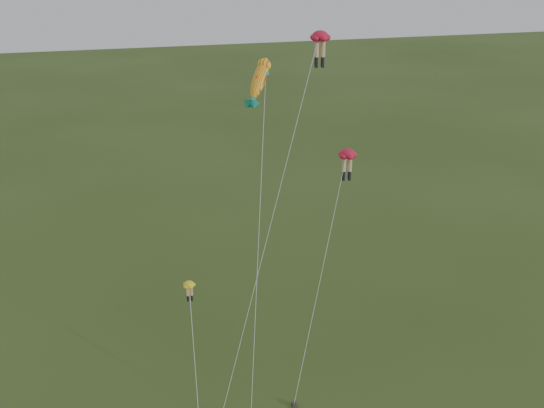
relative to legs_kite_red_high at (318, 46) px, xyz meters
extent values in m
plane|color=#2F4217|center=(-6.54, -8.45, -20.39)|extent=(300.00, 300.00, 0.00)
ellipsoid|color=red|center=(0.18, 0.19, 0.59)|extent=(1.55, 1.55, 0.69)
cylinder|color=tan|center=(-0.03, 0.22, -0.22)|extent=(0.30, 0.30, 1.05)
cylinder|color=black|center=(-0.03, 0.22, -1.00)|extent=(0.24, 0.24, 0.52)
cube|color=black|center=(-0.03, 0.22, -1.34)|extent=(0.21, 0.33, 0.15)
cylinder|color=tan|center=(0.39, 0.16, -0.22)|extent=(0.30, 0.30, 1.05)
cylinder|color=black|center=(0.39, 0.16, -1.00)|extent=(0.24, 0.24, 0.52)
cube|color=black|center=(0.39, 0.16, -1.34)|extent=(0.21, 0.33, 0.15)
cylinder|color=silver|center=(-4.32, -4.52, -9.62)|extent=(9.04, 9.45, 21.12)
ellipsoid|color=red|center=(2.06, -0.80, -7.15)|extent=(1.58, 1.58, 0.66)
cylinder|color=tan|center=(1.86, -0.76, -7.93)|extent=(0.29, 0.29, 1.01)
cylinder|color=black|center=(1.86, -0.76, -8.69)|extent=(0.23, 0.23, 0.51)
cube|color=black|center=(1.86, -0.76, -9.02)|extent=(0.23, 0.32, 0.15)
cylinder|color=tan|center=(2.25, -0.85, -7.93)|extent=(0.29, 0.29, 1.01)
cylinder|color=black|center=(2.25, -0.85, -8.69)|extent=(0.23, 0.23, 0.51)
cube|color=black|center=(2.25, -0.85, -9.02)|extent=(0.23, 0.32, 0.15)
cylinder|color=silver|center=(-1.08, -4.98, -13.50)|extent=(6.30, 8.40, 13.36)
cube|color=black|center=(-4.21, -9.16, -20.27)|extent=(0.25, 0.35, 0.24)
ellipsoid|color=yellow|center=(-9.80, -5.54, -12.84)|extent=(0.83, 0.83, 0.40)
cylinder|color=tan|center=(-9.92, -5.53, -13.31)|extent=(0.18, 0.18, 0.61)
cylinder|color=black|center=(-9.92, -5.53, -13.77)|extent=(0.14, 0.14, 0.30)
cube|color=black|center=(-9.92, -5.53, -13.96)|extent=(0.11, 0.18, 0.09)
cylinder|color=tan|center=(-9.68, -5.54, -13.31)|extent=(0.18, 0.18, 0.61)
cylinder|color=black|center=(-9.68, -5.54, -13.77)|extent=(0.14, 0.14, 0.30)
cube|color=black|center=(-9.68, -5.54, -13.96)|extent=(0.11, 0.18, 0.09)
cylinder|color=silver|center=(-10.11, -8.74, -16.41)|extent=(0.66, 6.43, 7.54)
ellipsoid|color=yellow|center=(-4.34, -1.75, -1.50)|extent=(2.40, 2.62, 2.76)
sphere|color=yellow|center=(-4.34, -1.75, -1.50)|extent=(1.51, 1.55, 1.27)
cone|color=#148671|center=(-4.34, -1.75, -1.50)|extent=(1.31, 1.38, 1.19)
cone|color=#148671|center=(-4.34, -1.75, -1.50)|extent=(1.31, 1.38, 1.19)
cone|color=#148671|center=(-4.34, -1.75, -1.50)|extent=(0.74, 0.77, 0.67)
cone|color=#148671|center=(-4.34, -1.75, -1.50)|extent=(0.74, 0.77, 0.67)
cone|color=#B53813|center=(-4.34, -1.75, -1.50)|extent=(0.76, 0.79, 0.66)
cylinder|color=silver|center=(-5.82, -6.11, -10.84)|extent=(3.01, 8.76, 18.69)
camera|label=1|loc=(-13.49, -37.29, 5.79)|focal=40.00mm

